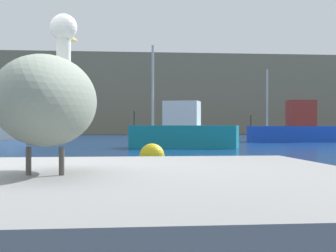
% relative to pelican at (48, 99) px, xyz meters
% --- Properties ---
extents(hillside_backdrop, '(140.00, 17.27, 9.40)m').
position_rel_pelican_xyz_m(hillside_backdrop, '(-0.41, 68.18, 3.41)').
color(hillside_backdrop, '#7F755B').
rests_on(hillside_backdrop, ground).
extents(pelican, '(0.67, 1.45, 0.96)m').
position_rel_pelican_xyz_m(pelican, '(0.00, 0.00, 0.00)').
color(pelican, gray).
rests_on(pelican, pier_dock).
extents(fishing_boat_blue, '(6.03, 2.11, 4.73)m').
position_rel_pelican_xyz_m(fishing_boat_blue, '(12.62, 31.46, -0.38)').
color(fishing_boat_blue, blue).
rests_on(fishing_boat_blue, ground).
extents(fishing_boat_teal, '(5.37, 3.03, 5.02)m').
position_rel_pelican_xyz_m(fishing_boat_teal, '(4.01, 23.13, -0.47)').
color(fishing_boat_teal, teal).
rests_on(fishing_boat_teal, ground).
extents(mooring_buoy, '(0.65, 0.65, 0.65)m').
position_rel_pelican_xyz_m(mooring_buoy, '(1.49, 11.00, -0.97)').
color(mooring_buoy, yellow).
rests_on(mooring_buoy, ground).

